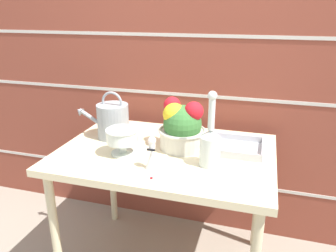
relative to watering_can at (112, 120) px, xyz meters
name	(u,v)px	position (x,y,z in m)	size (l,w,h in m)	color
brick_wall	(189,65)	(0.34, 0.41, 0.26)	(3.60, 0.08, 2.20)	brown
patio_table	(166,163)	(0.34, -0.09, -0.17)	(1.09, 0.77, 0.74)	beige
watering_can	(112,120)	(0.00, 0.00, 0.00)	(0.32, 0.18, 0.27)	#93999E
crystal_pedestal_bowl	(122,138)	(0.15, -0.20, -0.01)	(0.16, 0.16, 0.13)	silver
flower_planter	(182,127)	(0.41, -0.03, 0.02)	(0.25, 0.25, 0.26)	beige
glass_decanter	(210,143)	(0.58, -0.19, 0.01)	(0.10, 0.10, 0.36)	silver
figurine_vase	(151,156)	(0.34, -0.30, -0.04)	(0.07, 0.07, 0.16)	white
wire_tray	(237,148)	(0.69, 0.02, -0.09)	(0.26, 0.24, 0.04)	#B7B7BC
fallen_petal	(151,178)	(0.37, -0.40, -0.10)	(0.01, 0.01, 0.01)	red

